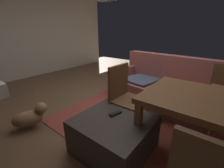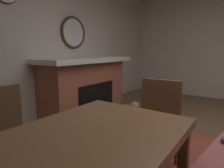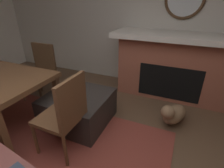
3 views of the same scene
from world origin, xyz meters
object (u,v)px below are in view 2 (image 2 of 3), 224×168
at_px(tv_remote, 116,122).
at_px(dining_table, 78,153).
at_px(fireplace, 86,86).
at_px(dining_chair_west, 156,119).
at_px(dining_chair_south, 4,137).
at_px(round_wall_mirror, 74,33).
at_px(small_dog, 129,110).
at_px(ottoman_coffee_table, 108,140).

bearing_deg(tv_remote, dining_table, 35.38).
bearing_deg(tv_remote, fireplace, -113.03).
bearing_deg(dining_chair_west, dining_chair_south, -36.93).
bearing_deg(fireplace, round_wall_mirror, -90.00).
bearing_deg(dining_table, dining_chair_west, 179.96).
bearing_deg(dining_chair_west, small_dog, -138.37).
bearing_deg(fireplace, tv_remote, 53.94).
relative_size(ottoman_coffee_table, dining_table, 0.54).
relative_size(tv_remote, dining_table, 0.11).
relative_size(fireplace, ottoman_coffee_table, 2.46).
bearing_deg(dining_table, ottoman_coffee_table, -152.67).
bearing_deg(ottoman_coffee_table, round_wall_mirror, -123.56).
xyz_separation_m(tv_remote, dining_chair_west, (-0.15, 0.41, 0.08)).
relative_size(tv_remote, dining_chair_west, 0.17).
xyz_separation_m(dining_table, dining_chair_south, (-0.00, -0.86, -0.14)).
height_order(fireplace, tv_remote, fireplace).
distance_m(fireplace, round_wall_mirror, 1.06).
xyz_separation_m(fireplace, small_dog, (-0.16, 0.90, -0.37)).
xyz_separation_m(fireplace, tv_remote, (1.02, 1.41, -0.12)).
relative_size(fireplace, round_wall_mirror, 3.26).
distance_m(round_wall_mirror, dining_chair_south, 2.60).
bearing_deg(dining_chair_south, tv_remote, 155.77).
xyz_separation_m(dining_table, dining_chair_west, (-1.15, 0.00, -0.14)).
xyz_separation_m(ottoman_coffee_table, small_dog, (-1.22, -0.42, -0.02)).
bearing_deg(round_wall_mirror, fireplace, 90.00).
relative_size(round_wall_mirror, dining_chair_south, 0.67).
xyz_separation_m(tv_remote, dining_table, (1.00, 0.41, 0.22)).
height_order(tv_remote, dining_chair_south, dining_chair_south).
height_order(tv_remote, dining_table, dining_table).
height_order(ottoman_coffee_table, dining_table, dining_table).
relative_size(ottoman_coffee_table, tv_remote, 5.13).
bearing_deg(small_dog, fireplace, -80.17).
relative_size(dining_chair_south, small_dog, 1.87).
bearing_deg(dining_chair_west, ottoman_coffee_table, -68.99).
relative_size(tv_remote, small_dog, 0.32).
xyz_separation_m(round_wall_mirror, tv_remote, (1.02, 1.69, -1.14)).
distance_m(tv_remote, dining_chair_south, 1.10).
height_order(fireplace, ottoman_coffee_table, fireplace).
height_order(dining_table, dining_chair_south, dining_chair_south).
xyz_separation_m(dining_chair_south, small_dog, (-2.18, -0.05, -0.33)).
xyz_separation_m(round_wall_mirror, ottoman_coffee_table, (1.07, 1.61, -1.37)).
relative_size(dining_table, dining_chair_south, 1.63).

